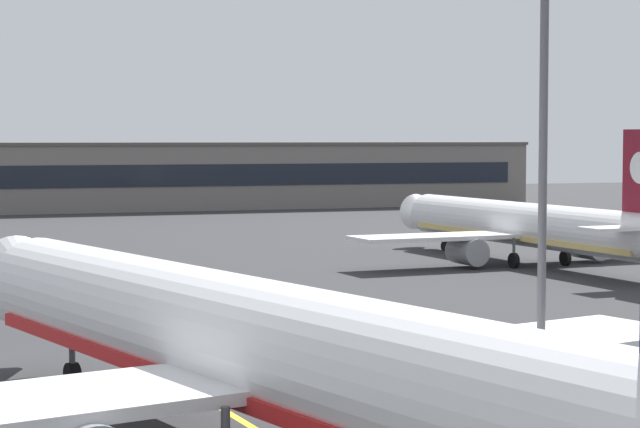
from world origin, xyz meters
The scene contains 5 objects.
taxiway_centreline centered at (0.00, 30.00, 0.00)m, with size 0.30×180.00×0.01m, color yellow.
airliner_foreground centered at (0.21, 9.04, 3.37)m, with size 32.21×40.96×11.65m.
airliner_background centered at (34.88, 56.90, 2.87)m, with size 27.46×35.35×9.92m.
apron_lamp_post centered at (10.11, 11.73, 7.71)m, with size 2.24×0.90×14.79m.
safety_cone_by_nose_gear centered at (0.94, 24.24, 0.26)m, with size 0.44×0.44×0.55m.
Camera 1 is at (-9.92, -23.12, 9.35)m, focal length 69.10 mm.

